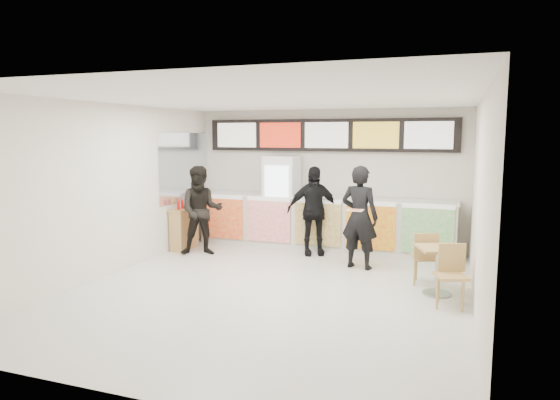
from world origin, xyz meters
The scene contains 15 objects.
floor centered at (0.00, 0.00, 0.00)m, with size 7.00×7.00×0.00m, color beige.
ceiling centered at (0.00, 0.00, 3.00)m, with size 7.00×7.00×0.00m, color white.
wall_back centered at (0.00, 3.50, 1.50)m, with size 6.00×6.00×0.00m, color silver.
wall_left centered at (-3.00, 0.00, 1.50)m, with size 7.00×7.00×0.00m, color silver.
wall_right centered at (3.00, 0.00, 1.50)m, with size 7.00×7.00×0.00m, color silver.
service_counter centered at (0.00, 3.09, 0.57)m, with size 5.56×0.77×1.14m.
menu_board centered at (0.00, 3.41, 2.45)m, with size 5.50×0.14×0.70m.
drinks_fridge centered at (-0.93, 3.11, 1.00)m, with size 0.70×0.67×2.00m.
mirror_panel centered at (-2.99, 2.45, 1.75)m, with size 0.01×2.00×1.50m, color #B2B7BF.
customer_main centered at (1.04, 1.82, 0.96)m, with size 0.70×0.46×1.91m, color black.
customer_left centered at (-2.21, 1.78, 0.91)m, with size 0.89×0.69×1.83m, color black.
customer_mid centered at (-0.05, 2.55, 0.91)m, with size 1.07×0.45×1.83m, color black.
pizza_slice centered at (1.04, 1.37, 1.16)m, with size 0.36×0.36×0.02m.
cafe_table centered at (2.48, 0.68, 0.52)m, with size 0.94×1.57×0.89m.
condiment_ledge centered at (-2.82, 2.11, 0.45)m, with size 0.32×0.79×1.06m.
Camera 1 is at (2.71, -7.18, 2.46)m, focal length 32.00 mm.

